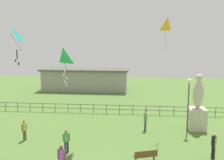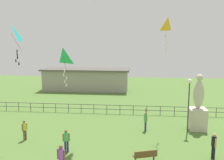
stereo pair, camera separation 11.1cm
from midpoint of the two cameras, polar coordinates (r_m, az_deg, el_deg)
The scene contains 13 objects.
statue_monument at distance 22.92m, azimuth 18.52°, elevation -6.48°, with size 1.41×1.41×4.81m.
lamppost at distance 21.37m, azimuth 16.74°, elevation -3.05°, with size 0.36×0.36×4.55m.
park_bench at distance 16.64m, azimuth 7.32°, elevation -16.57°, with size 1.55×0.87×0.85m.
person_0 at distance 15.41m, azimuth -11.47°, elevation -16.68°, with size 0.52×0.32×1.74m.
person_1 at distance 17.97m, azimuth -10.42°, elevation -12.99°, with size 0.47×0.30×1.63m.
person_2 at distance 21.76m, azimuth 7.38°, elevation -8.89°, with size 0.30×0.51×1.91m.
person_3 at distance 20.79m, azimuth -19.28°, elevation -10.31°, with size 0.30×0.44×1.60m.
person_4 at distance 18.06m, azimuth 21.75°, elevation -13.21°, with size 0.32×0.51×1.73m.
kite_0 at distance 21.04m, azimuth 12.24°, elevation 11.87°, with size 0.80×0.90×2.76m.
kite_1 at distance 15.92m, azimuth -11.10°, elevation 5.05°, with size 0.97×0.75×2.45m.
kite_4 at distance 19.05m, azimuth -21.94°, elevation 9.45°, with size 1.07×0.90×2.84m.
waterfront_railing at distance 26.54m, azimuth -1.67°, elevation -6.26°, with size 36.00×0.06×0.95m.
pavilion_building at distance 38.65m, azimuth -6.18°, elevation 0.16°, with size 13.15×4.10×3.29m.
Camera 1 is at (2.89, -11.39, 7.66)m, focal length 40.64 mm.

